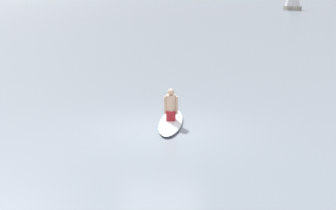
# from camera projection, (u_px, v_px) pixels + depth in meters

# --- Properties ---
(ground_plane) EXTENTS (400.00, 400.00, 0.00)m
(ground_plane) POSITION_uv_depth(u_px,v_px,m) (161.00, 130.00, 14.52)
(ground_plane) COLOR gray
(surfboard) EXTENTS (3.14, 1.08, 0.14)m
(surfboard) POSITION_uv_depth(u_px,v_px,m) (171.00, 122.00, 15.13)
(surfboard) COLOR white
(surfboard) RESTS_ON ground
(person_paddler) EXTENTS (0.36, 0.44, 1.01)m
(person_paddler) POSITION_uv_depth(u_px,v_px,m) (171.00, 106.00, 15.00)
(person_paddler) COLOR #A51E23
(person_paddler) RESTS_ON surfboard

